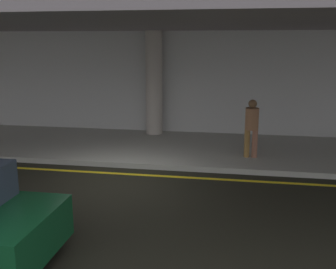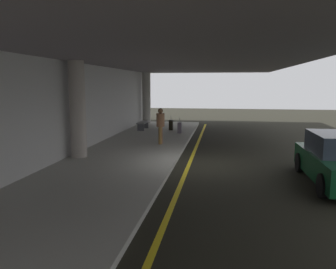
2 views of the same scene
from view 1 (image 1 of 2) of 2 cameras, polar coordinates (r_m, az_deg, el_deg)
name	(u,v)px [view 1 (image 1 of 2)]	position (r m, az deg, el deg)	size (l,w,h in m)	color
ground_plane	(116,180)	(10.19, -7.40, -6.53)	(60.00, 60.00, 0.00)	black
sidewalk	(144,147)	(13.03, -3.43, -1.74)	(26.00, 4.20, 0.15)	#A3A299
lane_stripe_yellow	(122,174)	(10.66, -6.58, -5.60)	(26.00, 0.14, 0.01)	yellow
support_column_left_mid	(154,83)	(14.29, -2.01, 7.35)	(0.60, 0.60, 3.65)	#A79D94
ceiling_overhang	(139,23)	(12.12, -4.24, 15.64)	(28.00, 13.20, 0.30)	gray
terminal_back_wall	(157,84)	(14.87, -1.54, 7.28)	(26.00, 0.30, 3.80)	#B6B5B4
traveler_with_luggage	(252,125)	(11.58, 11.89, 1.40)	(0.38, 0.38, 1.68)	brown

